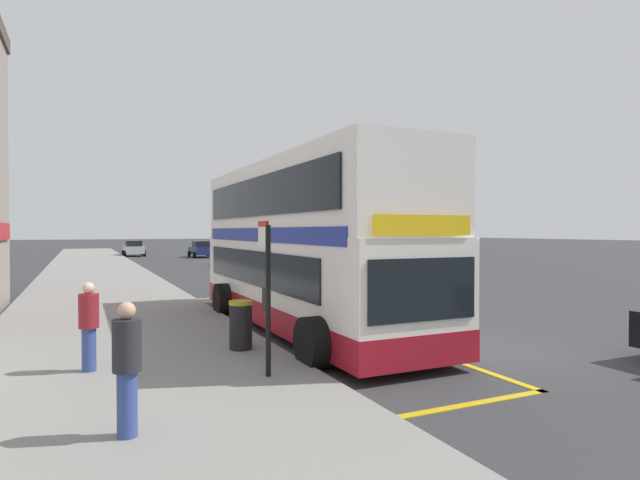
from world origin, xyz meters
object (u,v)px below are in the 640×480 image
litter_bin (241,325)px  parked_car_silver_kerbside (134,248)px  double_decker_bus (302,252)px  parked_car_silver_ahead (239,255)px  pedestrian_further_back (127,364)px  pedestrian_waiting_near_sign (89,323)px  bus_stop_sign (267,284)px  parked_car_navy_across (201,249)px

litter_bin → parked_car_silver_kerbside: bearing=87.6°
parked_car_silver_kerbside → litter_bin: bearing=-94.1°
double_decker_bus → litter_bin: double_decker_bus is taller
parked_car_silver_ahead → pedestrian_further_back: 31.96m
parked_car_silver_ahead → pedestrian_further_back: (-10.07, -30.33, 0.22)m
parked_car_silver_ahead → pedestrian_waiting_near_sign: (-10.44, -26.96, 0.19)m
double_decker_bus → litter_bin: size_ratio=10.60×
pedestrian_further_back → double_decker_bus: bearing=51.4°
bus_stop_sign → parked_car_silver_kerbside: bearing=87.5°
parked_car_silver_kerbside → pedestrian_further_back: pedestrian_further_back is taller
parked_car_silver_kerbside → litter_bin: 45.84m
parked_car_navy_across → pedestrian_waiting_near_sign: (-10.67, -41.01, 0.19)m
parked_car_silver_ahead → double_decker_bus: bearing=-99.7°
bus_stop_sign → litter_bin: 2.34m
bus_stop_sign → pedestrian_further_back: bearing=-142.9°
double_decker_bus → pedestrian_waiting_near_sign: bearing=-152.5°
parked_car_silver_kerbside → pedestrian_further_back: (-4.46, -49.69, 0.22)m
parked_car_silver_ahead → litter_bin: parked_car_silver_ahead is taller
parked_car_navy_across → litter_bin: (-7.75, -40.50, -0.15)m
bus_stop_sign → parked_car_silver_ahead: size_ratio=0.63×
parked_car_navy_across → bus_stop_sign: bearing=-99.3°
parked_car_navy_across → parked_car_silver_kerbside: (-5.83, 5.30, 0.00)m
parked_car_navy_across → pedestrian_waiting_near_sign: 42.38m
parked_car_silver_ahead → bus_stop_sign: bearing=-102.7°
double_decker_bus → parked_car_navy_across: (5.40, 38.26, -1.26)m
parked_car_silver_ahead → parked_car_silver_kerbside: bearing=108.6°
parked_car_silver_kerbside → bus_stop_sign: bearing=-94.2°
parked_car_navy_across → parked_car_silver_kerbside: size_ratio=1.00×
double_decker_bus → pedestrian_further_back: size_ratio=6.61×
litter_bin → parked_car_navy_across: bearing=79.2°
double_decker_bus → pedestrian_further_back: (-4.90, -6.13, -1.04)m
double_decker_bus → parked_car_silver_ahead: (5.17, 24.21, -1.26)m
pedestrian_waiting_near_sign → litter_bin: pedestrian_waiting_near_sign is taller
pedestrian_waiting_near_sign → pedestrian_further_back: (0.37, -3.38, 0.03)m
double_decker_bus → parked_car_navy_across: bearing=82.0°
parked_car_navy_across → double_decker_bus: bearing=-96.9°
parked_car_silver_kerbside → litter_bin: (-1.92, -45.80, -0.15)m
parked_car_silver_ahead → litter_bin: size_ratio=4.14×
pedestrian_waiting_near_sign → litter_bin: 2.98m
bus_stop_sign → parked_car_silver_ahead: 29.55m
bus_stop_sign → parked_car_navy_across: bus_stop_sign is taller
pedestrian_waiting_near_sign → pedestrian_further_back: bearing=-83.7°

